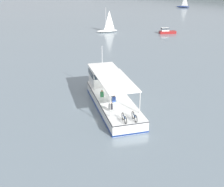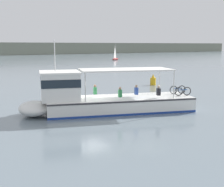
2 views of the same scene
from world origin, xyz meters
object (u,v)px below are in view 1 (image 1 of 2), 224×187
Objects in this scene: motorboat_off_bow at (167,31)px; sailboat_far_right at (107,30)px; sailboat_outer_anchorage at (183,6)px; ferry_main at (109,93)px.

sailboat_far_right is at bearing -133.96° from motorboat_off_bow.
sailboat_outer_anchorage is at bearing 126.63° from motorboat_off_bow.
ferry_main is 38.27m from sailboat_far_right.
sailboat_outer_anchorage is (-21.53, 50.66, 0.00)m from sailboat_far_right.
sailboat_far_right is 1.43× the size of motorboat_off_bow.
ferry_main is 89.97m from sailboat_outer_anchorage.
ferry_main is at bearing -35.66° from sailboat_far_right.
sailboat_outer_anchorage is (-30.64, 41.21, -0.00)m from motorboat_off_bow.
ferry_main reaches higher than motorboat_off_bow.
motorboat_off_bow is 0.70× the size of sailboat_outer_anchorage.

